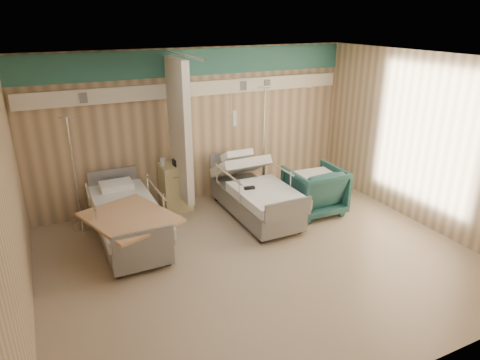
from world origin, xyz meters
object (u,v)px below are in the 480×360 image
iv_stand_left (80,206)px  iv_stand_right (263,174)px  bedside_cabinet (176,187)px  visitor_armchair (314,190)px  bed_left (128,225)px  bed_right (255,199)px

iv_stand_left → iv_stand_right: bearing=-1.3°
iv_stand_right → iv_stand_left: (-3.38, 0.08, -0.05)m
bedside_cabinet → visitor_armchair: 2.48m
bedside_cabinet → iv_stand_right: bearing=-4.0°
visitor_armchair → bedside_cabinet: bearing=-27.2°
bed_left → iv_stand_left: iv_stand_left is taller
bed_right → visitor_armchair: bearing=-16.6°
visitor_armchair → iv_stand_right: size_ratio=0.44×
visitor_armchair → iv_stand_left: (-3.82, 1.16, -0.03)m
iv_stand_right → iv_stand_left: size_ratio=1.13×
bedside_cabinet → visitor_armchair: (2.17, -1.20, -0.00)m
bed_right → iv_stand_left: iv_stand_left is taller
visitor_armchair → iv_stand_left: iv_stand_left is taller
bed_left → visitor_armchair: visitor_armchair is taller
bed_right → visitor_armchair: (1.02, -0.30, 0.11)m
bed_left → bedside_cabinet: bedside_cabinet is taller
bed_right → bed_left: 2.20m
bedside_cabinet → visitor_armchair: bedside_cabinet is taller
bed_right → iv_stand_right: size_ratio=1.02×
iv_stand_right → iv_stand_left: iv_stand_right is taller
bed_left → iv_stand_left: (-0.60, 0.86, 0.07)m
iv_stand_left → bedside_cabinet: bearing=1.6°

